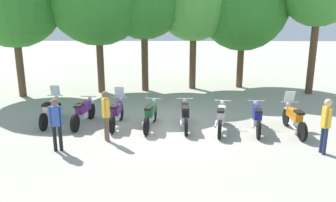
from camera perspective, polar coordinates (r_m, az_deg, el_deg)
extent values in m
plane|color=#ADA899|center=(12.45, -0.04, -4.59)|extent=(80.00, 80.00, 0.00)
cylinder|color=black|center=(14.27, -18.16, -1.47)|extent=(0.10, 0.64, 0.64)
cylinder|color=black|center=(12.88, -20.36, -3.37)|extent=(0.10, 0.64, 0.64)
cube|color=silver|center=(14.19, -18.27, -0.15)|extent=(0.12, 0.36, 0.04)
cube|color=silver|center=(13.53, -19.25, -0.89)|extent=(0.26, 0.95, 0.30)
cube|color=silver|center=(13.55, -19.23, -2.05)|extent=(0.22, 0.40, 0.24)
cube|color=black|center=(13.12, -19.91, -0.56)|extent=(0.24, 0.44, 0.08)
cylinder|color=silver|center=(14.11, -18.38, -0.34)|extent=(0.05, 0.23, 0.64)
cylinder|color=silver|center=(13.95, -18.61, 0.89)|extent=(0.62, 0.04, 0.04)
sphere|color=silver|center=(14.10, -18.39, 0.55)|extent=(0.16, 0.16, 0.16)
cylinder|color=silver|center=(13.36, -20.28, -2.65)|extent=(0.07, 0.70, 0.07)
cube|color=silver|center=(13.96, -18.59, 1.75)|extent=(0.36, 0.13, 0.39)
cylinder|color=black|center=(13.77, -12.90, -1.68)|extent=(0.19, 0.65, 0.64)
cylinder|color=black|center=(12.41, -15.49, -3.66)|extent=(0.19, 0.65, 0.64)
cube|color=silver|center=(13.68, -12.98, -0.31)|extent=(0.17, 0.37, 0.04)
cube|color=#59196B|center=(13.03, -14.13, -1.08)|extent=(0.39, 0.98, 0.30)
cube|color=silver|center=(13.06, -14.14, -2.28)|extent=(0.27, 0.43, 0.24)
cube|color=black|center=(12.63, -14.88, -0.74)|extent=(0.30, 0.47, 0.08)
cylinder|color=silver|center=(13.60, -13.11, -0.51)|extent=(0.08, 0.23, 0.64)
cylinder|color=silver|center=(13.44, -13.33, 0.77)|extent=(0.62, 0.12, 0.04)
sphere|color=silver|center=(13.59, -13.10, 0.41)|extent=(0.18, 0.18, 0.16)
cylinder|color=silver|center=(12.88, -15.29, -2.88)|extent=(0.16, 0.70, 0.07)
cylinder|color=black|center=(13.43, -8.01, -1.85)|extent=(0.13, 0.64, 0.64)
cylinder|color=black|center=(11.99, -9.44, -3.95)|extent=(0.13, 0.64, 0.64)
cube|color=silver|center=(13.34, -8.06, -0.45)|extent=(0.13, 0.36, 0.04)
cube|color=#59196B|center=(12.65, -8.70, -1.27)|extent=(0.30, 0.96, 0.30)
cube|color=silver|center=(12.68, -8.70, -2.50)|extent=(0.24, 0.41, 0.24)
cube|color=black|center=(12.23, -9.11, -0.92)|extent=(0.26, 0.45, 0.08)
cylinder|color=silver|center=(13.26, -8.13, -0.66)|extent=(0.06, 0.23, 0.64)
cylinder|color=silver|center=(13.09, -8.26, 0.65)|extent=(0.62, 0.06, 0.04)
sphere|color=silver|center=(13.25, -8.13, 0.28)|extent=(0.17, 0.17, 0.16)
cylinder|color=silver|center=(12.46, -9.69, -3.15)|extent=(0.10, 0.70, 0.07)
cube|color=silver|center=(13.10, -8.24, 1.56)|extent=(0.37, 0.15, 0.39)
cylinder|color=black|center=(13.12, -2.36, -2.12)|extent=(0.18, 0.65, 0.64)
cylinder|color=black|center=(11.67, -3.69, -4.29)|extent=(0.18, 0.65, 0.64)
cube|color=silver|center=(13.03, -2.38, -0.69)|extent=(0.16, 0.37, 0.04)
cube|color=#1E6033|center=(12.34, -2.97, -1.53)|extent=(0.37, 0.97, 0.30)
cube|color=silver|center=(12.37, -2.99, -2.79)|extent=(0.27, 0.42, 0.24)
cube|color=black|center=(11.91, -3.33, -1.18)|extent=(0.29, 0.47, 0.08)
cylinder|color=silver|center=(12.95, -2.44, -0.90)|extent=(0.08, 0.23, 0.64)
cylinder|color=silver|center=(12.78, -2.53, 0.44)|extent=(0.62, 0.11, 0.04)
sphere|color=silver|center=(12.93, -2.42, 0.07)|extent=(0.18, 0.18, 0.16)
cylinder|color=silver|center=(12.14, -3.99, -3.45)|extent=(0.15, 0.70, 0.07)
cylinder|color=black|center=(13.11, 2.78, -2.14)|extent=(0.11, 0.64, 0.64)
cylinder|color=black|center=(11.64, 3.08, -4.35)|extent=(0.11, 0.64, 0.64)
cube|color=silver|center=(13.02, 2.80, -0.71)|extent=(0.12, 0.36, 0.04)
cube|color=black|center=(12.32, 2.93, -1.56)|extent=(0.27, 0.95, 0.30)
cube|color=silver|center=(12.35, 2.92, -2.82)|extent=(0.22, 0.40, 0.24)
cube|color=black|center=(11.88, 3.02, -1.22)|extent=(0.24, 0.44, 0.08)
cylinder|color=silver|center=(12.94, 2.81, -0.92)|extent=(0.05, 0.23, 0.64)
cylinder|color=silver|center=(12.76, 2.85, 0.42)|extent=(0.62, 0.04, 0.04)
sphere|color=silver|center=(12.92, 2.82, 0.05)|extent=(0.16, 0.16, 0.16)
cylinder|color=silver|center=(12.07, 2.22, -3.52)|extent=(0.08, 0.70, 0.07)
cylinder|color=black|center=(12.96, 9.14, -2.51)|extent=(0.22, 0.65, 0.64)
cylinder|color=black|center=(11.49, 8.75, -4.76)|extent=(0.22, 0.65, 0.64)
cube|color=silver|center=(12.86, 9.20, -1.07)|extent=(0.19, 0.38, 0.04)
cube|color=silver|center=(12.17, 9.03, -1.93)|extent=(0.43, 0.98, 0.30)
cube|color=silver|center=(12.20, 8.97, -3.21)|extent=(0.29, 0.43, 0.24)
cube|color=black|center=(11.73, 8.97, -1.59)|extent=(0.32, 0.48, 0.08)
cylinder|color=silver|center=(12.78, 9.17, -1.28)|extent=(0.09, 0.23, 0.64)
cylinder|color=silver|center=(12.61, 9.22, 0.07)|extent=(0.62, 0.15, 0.04)
sphere|color=silver|center=(12.77, 9.22, -0.31)|extent=(0.19, 0.19, 0.16)
cylinder|color=silver|center=(11.94, 8.12, -3.88)|extent=(0.20, 0.70, 0.07)
cylinder|color=black|center=(13.20, 14.48, -2.48)|extent=(0.19, 0.65, 0.64)
cylinder|color=black|center=(11.73, 15.12, -4.69)|extent=(0.19, 0.65, 0.64)
cube|color=silver|center=(13.11, 14.57, -1.06)|extent=(0.17, 0.37, 0.04)
cube|color=navy|center=(12.41, 14.86, -1.92)|extent=(0.39, 0.98, 0.30)
cube|color=silver|center=(12.44, 14.80, -3.17)|extent=(0.28, 0.43, 0.24)
cube|color=black|center=(11.98, 15.09, -1.58)|extent=(0.30, 0.47, 0.08)
cylinder|color=silver|center=(13.03, 14.60, -1.27)|extent=(0.08, 0.23, 0.64)
cylinder|color=silver|center=(12.86, 14.73, 0.05)|extent=(0.62, 0.12, 0.04)
sphere|color=silver|center=(13.01, 14.64, -0.32)|extent=(0.18, 0.18, 0.16)
cylinder|color=silver|center=(12.16, 14.16, -3.84)|extent=(0.17, 0.70, 0.07)
cylinder|color=black|center=(13.36, 19.45, -2.66)|extent=(0.11, 0.64, 0.64)
cylinder|color=black|center=(11.99, 21.84, -4.84)|extent=(0.11, 0.64, 0.64)
cube|color=silver|center=(13.27, 19.57, -1.25)|extent=(0.13, 0.36, 0.04)
cube|color=orange|center=(12.62, 20.64, -2.11)|extent=(0.27, 0.95, 0.30)
cube|color=silver|center=(12.65, 20.61, -3.35)|extent=(0.23, 0.40, 0.24)
cube|color=black|center=(12.21, 21.36, -1.79)|extent=(0.25, 0.44, 0.08)
cylinder|color=silver|center=(13.20, 19.69, -1.47)|extent=(0.05, 0.23, 0.64)
cylinder|color=silver|center=(13.03, 19.94, -0.16)|extent=(0.62, 0.05, 0.04)
sphere|color=silver|center=(13.18, 19.71, -0.52)|extent=(0.16, 0.16, 0.16)
cylinder|color=silver|center=(12.34, 20.36, -4.05)|extent=(0.08, 0.70, 0.07)
cube|color=silver|center=(13.04, 19.93, 0.76)|extent=(0.36, 0.14, 0.39)
cylinder|color=brown|center=(11.36, -10.49, -4.57)|extent=(0.15, 0.15, 0.82)
cylinder|color=brown|center=(11.21, -10.21, -4.82)|extent=(0.15, 0.15, 0.82)
cube|color=gold|center=(11.07, -10.52, -1.17)|extent=(0.28, 0.29, 0.62)
cylinder|color=gold|center=(11.21, -10.79, -0.90)|extent=(0.11, 0.11, 0.59)
cylinder|color=gold|center=(10.92, -10.25, -1.29)|extent=(0.11, 0.11, 0.59)
sphere|color=brown|center=(10.96, -10.63, 1.10)|extent=(0.30, 0.30, 0.22)
cylinder|color=black|center=(10.88, -18.64, -6.05)|extent=(0.13, 0.13, 0.81)
cylinder|color=black|center=(10.85, -17.75, -6.02)|extent=(0.13, 0.13, 0.81)
cube|color=#33519E|center=(10.64, -18.50, -2.47)|extent=(0.25, 0.24, 0.61)
cylinder|color=#33519E|center=(10.66, -19.35, -2.43)|extent=(0.09, 0.09, 0.58)
cylinder|color=#33519E|center=(10.61, -17.65, -2.36)|extent=(0.09, 0.09, 0.58)
sphere|color=brown|center=(10.53, -18.69, -0.17)|extent=(0.26, 0.26, 0.22)
cylinder|color=#232D4C|center=(11.22, 24.64, -5.96)|extent=(0.12, 0.12, 0.83)
cylinder|color=#232D4C|center=(11.08, 25.08, -6.25)|extent=(0.12, 0.12, 0.83)
cube|color=gold|center=(10.93, 25.27, -2.54)|extent=(0.23, 0.24, 0.62)
cylinder|color=gold|center=(11.06, 24.86, -2.23)|extent=(0.09, 0.09, 0.59)
cylinder|color=gold|center=(10.80, 25.71, -2.71)|extent=(0.09, 0.09, 0.59)
sphere|color=#DBAD89|center=(10.81, 25.53, -0.25)|extent=(0.25, 0.25, 0.22)
cylinder|color=brown|center=(18.43, -23.82, 5.55)|extent=(0.36, 0.36, 3.16)
cylinder|color=brown|center=(18.12, -11.39, 6.53)|extent=(0.36, 0.36, 3.26)
cylinder|color=brown|center=(18.23, -3.95, 7.03)|extent=(0.36, 0.36, 3.39)
cylinder|color=brown|center=(18.75, 4.21, 7.01)|extent=(0.36, 0.36, 3.24)
sphere|color=#4C9E3D|center=(18.59, 4.40, 16.36)|extent=(4.08, 4.08, 4.08)
cylinder|color=brown|center=(19.47, 12.15, 6.38)|extent=(0.36, 0.36, 2.82)
sphere|color=#2D7A28|center=(19.29, 12.67, 15.61)|extent=(4.92, 4.92, 4.92)
cylinder|color=brown|center=(18.87, 23.28, 7.05)|extent=(0.36, 0.36, 3.98)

